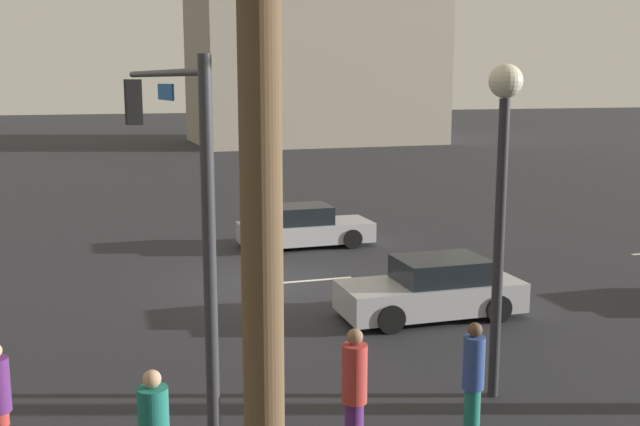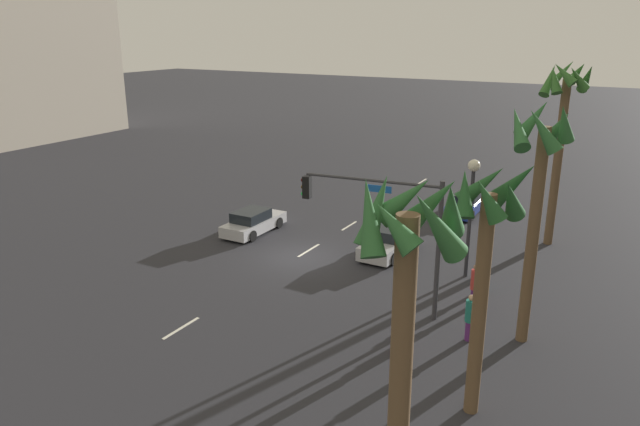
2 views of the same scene
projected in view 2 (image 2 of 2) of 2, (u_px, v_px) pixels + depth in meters
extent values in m
plane|color=#28282D|center=(298.00, 257.00, 30.85)|extent=(220.00, 220.00, 0.00)
cube|color=silver|center=(421.00, 182.00, 45.76)|extent=(2.47, 0.14, 0.01)
cube|color=silver|center=(393.00, 199.00, 41.28)|extent=(1.97, 0.14, 0.01)
cube|color=silver|center=(349.00, 226.00, 35.67)|extent=(1.91, 0.14, 0.01)
cube|color=silver|center=(309.00, 250.00, 31.74)|extent=(2.17, 0.14, 0.01)
cube|color=silver|center=(181.00, 328.00, 23.52)|extent=(2.04, 0.14, 0.01)
cube|color=#B7B7BC|center=(388.00, 245.00, 31.12)|extent=(4.24, 1.74, 0.69)
cube|color=black|center=(391.00, 232.00, 31.15)|extent=(2.04, 1.52, 0.54)
cylinder|color=black|center=(392.00, 259.00, 29.71)|extent=(0.64, 0.22, 0.64)
cylinder|color=black|center=(363.00, 253.00, 30.48)|extent=(0.64, 0.22, 0.64)
cylinder|color=black|center=(412.00, 243.00, 31.87)|extent=(0.64, 0.22, 0.64)
cylinder|color=black|center=(384.00, 238.00, 32.64)|extent=(0.64, 0.22, 0.64)
cube|color=#B7B7BC|center=(254.00, 224.00, 34.47)|extent=(4.38, 1.78, 0.64)
cube|color=black|center=(251.00, 215.00, 34.07)|extent=(2.11, 1.56, 0.58)
cylinder|color=black|center=(256.00, 218.00, 36.02)|extent=(0.64, 0.23, 0.64)
cylinder|color=black|center=(279.00, 223.00, 35.26)|extent=(0.64, 0.23, 0.64)
cylinder|color=black|center=(228.00, 231.00, 33.77)|extent=(0.64, 0.23, 0.64)
cylinder|color=black|center=(252.00, 236.00, 33.00)|extent=(0.64, 0.23, 0.64)
cube|color=navy|center=(466.00, 206.00, 38.08)|extent=(4.54, 1.74, 0.60)
cube|color=black|center=(468.00, 197.00, 38.14)|extent=(2.18, 1.52, 0.48)
cylinder|color=black|center=(471.00, 216.00, 36.58)|extent=(0.64, 0.23, 0.64)
cylinder|color=black|center=(446.00, 212.00, 37.35)|extent=(0.64, 0.23, 0.64)
cylinder|color=black|center=(484.00, 204.00, 38.89)|extent=(0.64, 0.23, 0.64)
cylinder|color=black|center=(460.00, 201.00, 39.66)|extent=(0.64, 0.23, 0.64)
cylinder|color=#38383D|center=(438.00, 252.00, 23.43)|extent=(0.20, 0.20, 5.82)
cylinder|color=#38383D|center=(372.00, 180.00, 23.69)|extent=(0.79, 5.65, 0.12)
cube|color=black|center=(307.00, 187.00, 24.92)|extent=(0.36, 0.36, 0.95)
sphere|color=#360503|center=(303.00, 180.00, 24.90)|extent=(0.20, 0.20, 0.20)
sphere|color=#392605|center=(303.00, 187.00, 24.99)|extent=(0.20, 0.20, 0.20)
sphere|color=green|center=(303.00, 194.00, 25.08)|extent=(0.20, 0.20, 0.20)
cube|color=#1959B2|center=(378.00, 189.00, 23.68)|extent=(0.17, 1.10, 0.28)
cylinder|color=#2D2D33|center=(469.00, 225.00, 27.69)|extent=(0.18, 0.18, 5.16)
sphere|color=#F2EACC|center=(474.00, 166.00, 26.83)|extent=(0.56, 0.56, 0.56)
cylinder|color=#1E7266|center=(485.00, 282.00, 26.88)|extent=(0.29, 0.29, 0.76)
cylinder|color=#2D478C|center=(487.00, 266.00, 26.65)|extent=(0.38, 0.38, 0.83)
sphere|color=brown|center=(488.00, 255.00, 26.49)|extent=(0.23, 0.23, 0.23)
cylinder|color=#59266B|center=(474.00, 298.00, 25.25)|extent=(0.39, 0.39, 0.81)
cylinder|color=#BF3833|center=(475.00, 280.00, 25.00)|extent=(0.51, 0.51, 0.88)
sphere|color=#8C664C|center=(476.00, 267.00, 24.83)|extent=(0.24, 0.24, 0.24)
cylinder|color=#59266B|center=(469.00, 331.00, 22.52)|extent=(0.39, 0.39, 0.79)
cylinder|color=#1E7266|center=(471.00, 311.00, 22.27)|extent=(0.52, 0.52, 0.86)
sphere|color=tan|center=(472.00, 298.00, 22.11)|extent=(0.23, 0.23, 0.23)
cylinder|color=#BF3833|center=(399.00, 342.00, 21.79)|extent=(0.39, 0.39, 0.74)
cylinder|color=#59266B|center=(400.00, 323.00, 21.56)|extent=(0.51, 0.51, 0.80)
sphere|color=tan|center=(400.00, 310.00, 21.41)|extent=(0.22, 0.22, 0.22)
cylinder|color=brown|center=(401.00, 369.00, 13.81)|extent=(0.53, 0.53, 7.58)
cone|color=#2D6633|center=(395.00, 226.00, 12.23)|extent=(0.66, 1.30, 1.24)
cone|color=#2D6633|center=(437.00, 225.00, 11.92)|extent=(1.65, 1.27, 1.78)
cone|color=#2D6633|center=(451.00, 209.00, 12.37)|extent=(1.72, 0.91, 1.69)
cone|color=#2D6633|center=(431.00, 203.00, 13.20)|extent=(0.97, 1.64, 1.60)
cone|color=#2D6633|center=(404.00, 199.00, 13.30)|extent=(1.20, 1.52, 1.33)
cone|color=#2D6633|center=(376.00, 211.00, 13.23)|extent=(1.35, 0.80, 1.75)
cone|color=#2D6633|center=(370.00, 218.00, 12.54)|extent=(1.35, 1.26, 1.77)
cylinder|color=brown|center=(557.00, 165.00, 31.46)|extent=(0.46, 0.46, 8.93)
cone|color=#38702D|center=(564.00, 74.00, 29.53)|extent=(0.76, 1.45, 1.35)
cone|color=#38702D|center=(578.00, 78.00, 29.45)|extent=(1.40, 1.34, 1.44)
cone|color=#38702D|center=(587.00, 78.00, 29.96)|extent=(1.82, 1.13, 1.66)
cone|color=#38702D|center=(577.00, 73.00, 30.26)|extent=(1.17, 1.30, 1.28)
cone|color=#38702D|center=(561.00, 74.00, 30.93)|extent=(1.29, 1.65, 1.72)
cone|color=#38702D|center=(549.00, 80.00, 30.74)|extent=(1.64, 0.87, 1.81)
cone|color=#38702D|center=(555.00, 80.00, 30.02)|extent=(1.23, 1.16, 1.50)
cylinder|color=brown|center=(479.00, 308.00, 17.43)|extent=(0.44, 0.44, 7.01)
cone|color=#235628|center=(488.00, 200.00, 15.84)|extent=(0.76, 1.19, 1.35)
cone|color=#235628|center=(512.00, 199.00, 16.01)|extent=(1.27, 0.76, 1.35)
cone|color=#235628|center=(514.00, 183.00, 16.78)|extent=(1.33, 1.76, 1.71)
cone|color=#235628|center=(482.00, 185.00, 17.10)|extent=(1.29, 1.60, 1.41)
cone|color=#235628|center=(465.00, 194.00, 16.46)|extent=(1.23, 0.95, 1.47)
cylinder|color=brown|center=(533.00, 239.00, 21.44)|extent=(0.44, 0.44, 8.18)
cone|color=#2D6633|center=(543.00, 131.00, 19.54)|extent=(0.68, 1.41, 1.63)
cone|color=#2D6633|center=(564.00, 123.00, 19.70)|extent=(1.15, 0.85, 1.42)
cone|color=#2D6633|center=(558.00, 128.00, 20.59)|extent=(1.06, 1.32, 1.42)
cone|color=#2D6633|center=(534.00, 119.00, 20.89)|extent=(1.34, 1.40, 1.55)
cone|color=#2D6633|center=(518.00, 128.00, 20.27)|extent=(1.83, 1.31, 1.57)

